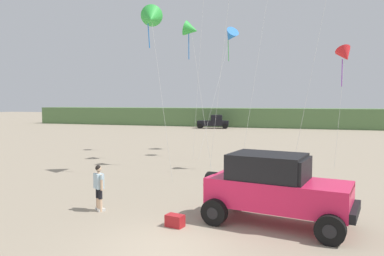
% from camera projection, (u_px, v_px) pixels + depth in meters
% --- Properties ---
extents(ground_plane, '(220.00, 220.00, 0.00)m').
position_uv_depth(ground_plane, '(168.00, 248.00, 10.03)').
color(ground_plane, gray).
extents(dune_ridge, '(90.00, 6.30, 2.91)m').
position_uv_depth(dune_ridge, '(299.00, 118.00, 57.27)').
color(dune_ridge, '#567A47').
rests_on(dune_ridge, ground_plane).
extents(jeep, '(5.00, 3.11, 2.26)m').
position_uv_depth(jeep, '(276.00, 187.00, 11.93)').
color(jeep, '#EA2151').
rests_on(jeep, ground_plane).
extents(person_watching, '(0.52, 0.46, 1.67)m').
position_uv_depth(person_watching, '(99.00, 185.00, 13.40)').
color(person_watching, '#DBB28E').
rests_on(person_watching, ground_plane).
extents(cooler_box, '(0.62, 0.47, 0.38)m').
position_uv_depth(cooler_box, '(175.00, 221.00, 11.75)').
color(cooler_box, '#B21E23').
rests_on(cooler_box, ground_plane).
extents(distant_pickup, '(4.86, 3.09, 1.98)m').
position_uv_depth(distant_pickup, '(214.00, 122.00, 55.40)').
color(distant_pickup, black).
rests_on(distant_pickup, ground_plane).
extents(kite_yellow_diamond, '(2.51, 2.48, 9.14)m').
position_uv_depth(kite_yellow_diamond, '(151.00, 18.00, 19.63)').
color(kite_yellow_diamond, green).
rests_on(kite_yellow_diamond, ground_plane).
extents(kite_purple_stunt, '(1.44, 2.75, 7.48)m').
position_uv_depth(kite_purple_stunt, '(345.00, 55.00, 22.82)').
color(kite_purple_stunt, red).
rests_on(kite_purple_stunt, ground_plane).
extents(kite_white_parafoil, '(1.80, 6.63, 9.90)m').
position_uv_depth(kite_white_parafoil, '(230.00, 36.00, 29.72)').
color(kite_white_parafoil, blue).
rests_on(kite_white_parafoil, ground_plane).
extents(kite_black_sled, '(2.47, 2.94, 8.80)m').
position_uv_depth(kite_black_sled, '(191.00, 30.00, 21.90)').
color(kite_black_sled, green).
rests_on(kite_black_sled, ground_plane).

